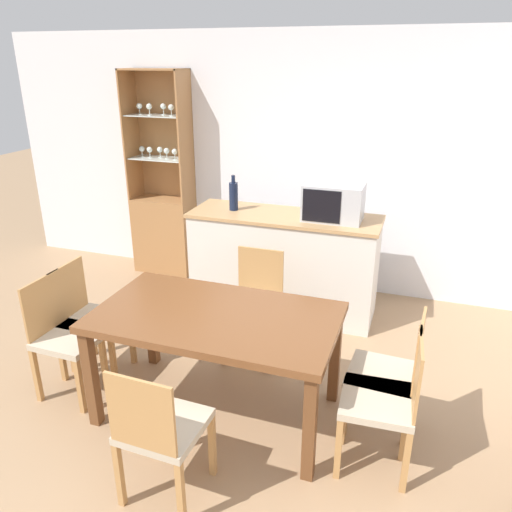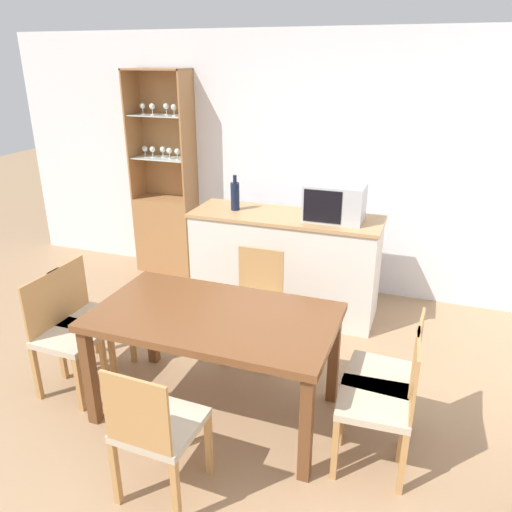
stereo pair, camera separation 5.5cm
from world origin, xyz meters
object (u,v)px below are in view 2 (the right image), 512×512
dining_chair_side_right_far (387,376)px  microwave (335,202)px  display_cabinet (167,216)px  wine_bottle (235,196)px  dining_chair_side_left_near (66,335)px  dining_chair_head_near (156,429)px  dining_chair_head_far (254,304)px  dining_chair_side_right_near (382,402)px  dining_chair_side_left_far (89,318)px  dining_table (214,326)px

dining_chair_side_right_far → microwave: 1.74m
display_cabinet → dining_chair_side_right_far: 3.31m
dining_chair_side_right_far → wine_bottle: (-1.59, 1.46, 0.64)m
dining_chair_side_left_near → microwave: size_ratio=1.72×
dining_chair_side_left_near → dining_chair_head_near: 1.27m
dining_chair_side_right_far → dining_chair_head_near: bearing=132.1°
dining_chair_head_near → dining_chair_head_far: same height
microwave → wine_bottle: (-0.93, -0.00, -0.02)m
dining_chair_side_right_far → dining_chair_side_right_near: bearing=-176.8°
dining_chair_side_left_near → dining_chair_side_left_far: size_ratio=1.00×
microwave → dining_chair_head_near: bearing=-100.6°
dining_chair_side_right_far → wine_bottle: wine_bottle is taller
dining_chair_side_left_near → dining_chair_side_right_near: size_ratio=1.00×
dining_chair_head_near → dining_chair_side_right_near: size_ratio=1.00×
wine_bottle → dining_chair_side_right_near: bearing=-47.1°
dining_chair_side_right_far → dining_chair_head_far: bearing=63.4°
dining_chair_side_left_far → dining_chair_side_right_near: size_ratio=1.00×
dining_table → microwave: bearing=74.5°
display_cabinet → dining_chair_side_right_near: bearing=-40.4°
dining_chair_side_left_near → dining_chair_head_near: size_ratio=1.00×
dining_chair_side_left_far → microwave: (1.54, 1.46, 0.67)m
dining_chair_side_left_far → dining_chair_head_near: (1.10, -0.90, 0.00)m
display_cabinet → dining_chair_head_far: bearing=-41.3°
dining_chair_side_left_near → dining_chair_side_right_far: bearing=98.1°
dining_chair_head_near → microwave: bearing=81.3°
dining_chair_side_right_far → dining_chair_side_left_near: bearing=100.0°
dining_chair_side_left_far → wine_bottle: bearing=156.9°
dining_chair_head_far → dining_chair_side_left_far: bearing=29.5°
microwave → wine_bottle: 0.93m
dining_chair_head_far → microwave: (0.44, 0.83, 0.67)m
dining_table → dining_chair_side_right_near: size_ratio=1.80×
dining_chair_side_left_near → microwave: bearing=139.4°
dining_table → dining_chair_side_left_far: bearing=173.1°
dining_chair_side_right_near → wine_bottle: bearing=39.7°
dining_chair_side_right_near → dining_chair_side_right_far: bearing=-3.2°
dining_chair_head_far → wine_bottle: 1.15m
dining_chair_side_left_near → dining_chair_side_right_far: 2.22m
dining_chair_side_right_far → dining_chair_head_far: size_ratio=1.00×
dining_chair_side_left_near → dining_chair_side_right_near: same height
display_cabinet → dining_chair_side_right_far: display_cabinet is taller
dining_table → dining_chair_side_left_near: dining_chair_side_left_near is taller
dining_table → dining_chair_side_right_far: size_ratio=1.80×
dining_chair_head_far → wine_bottle: bearing=-59.4°
dining_chair_side_left_near → dining_chair_head_far: 1.42m
display_cabinet → dining_chair_head_far: size_ratio=2.50×
wine_bottle → dining_table: bearing=-72.8°
display_cabinet → dining_chair_side_left_far: size_ratio=2.50×
display_cabinet → dining_table: bearing=-54.0°
display_cabinet → microwave: 2.10m
display_cabinet → wine_bottle: bearing=-26.8°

